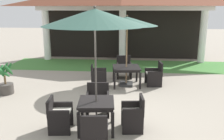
# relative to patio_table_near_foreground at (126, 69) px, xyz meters

# --- Properties ---
(ground_plane) EXTENTS (60.00, 60.00, 0.00)m
(ground_plane) POSITION_rel_patio_table_near_foreground_xyz_m (-0.37, -2.86, -0.65)
(ground_plane) COLOR #9E9384
(background_pavilion) EXTENTS (9.96, 2.64, 4.29)m
(background_pavilion) POSITION_rel_patio_table_near_foreground_xyz_m (-0.37, 4.64, 2.68)
(background_pavilion) COLOR white
(background_pavilion) RESTS_ON ground
(lawn_strip) EXTENTS (11.76, 2.73, 0.01)m
(lawn_strip) POSITION_rel_patio_table_near_foreground_xyz_m (-0.37, 3.33, -0.64)
(lawn_strip) COLOR #47843D
(lawn_strip) RESTS_ON ground
(patio_table_near_foreground) EXTENTS (1.13, 1.13, 0.74)m
(patio_table_near_foreground) POSITION_rel_patio_table_near_foreground_xyz_m (0.00, 0.00, 0.00)
(patio_table_near_foreground) COLOR black
(patio_table_near_foreground) RESTS_ON ground
(patio_umbrella_near_foreground) EXTENTS (2.26, 2.26, 2.68)m
(patio_umbrella_near_foreground) POSITION_rel_patio_table_near_foreground_xyz_m (0.00, -0.00, 1.77)
(patio_umbrella_near_foreground) COLOR #2D2D2D
(patio_umbrella_near_foreground) RESTS_ON ground
(patio_chair_near_foreground_east) EXTENTS (0.65, 0.69, 0.92)m
(patio_chair_near_foreground_east) POSITION_rel_patio_table_near_foreground_xyz_m (1.09, 0.13, -0.24)
(patio_chair_near_foreground_east) COLOR black
(patio_chair_near_foreground_east) RESTS_ON ground
(patio_chair_near_foreground_north) EXTENTS (0.69, 0.64, 0.93)m
(patio_chair_near_foreground_north) POSITION_rel_patio_table_near_foreground_xyz_m (-0.13, 1.09, -0.22)
(patio_chair_near_foreground_north) COLOR black
(patio_chair_near_foreground_north) RESTS_ON ground
(patio_chair_near_foreground_west) EXTENTS (0.65, 0.65, 0.80)m
(patio_chair_near_foreground_west) POSITION_rel_patio_table_near_foreground_xyz_m (-1.08, -0.13, -0.26)
(patio_chair_near_foreground_west) COLOR black
(patio_chair_near_foreground_west) RESTS_ON ground
(patio_table_mid_left) EXTENTS (0.93, 0.93, 0.76)m
(patio_table_mid_left) POSITION_rel_patio_table_near_foreground_xyz_m (-0.61, -3.62, -0.00)
(patio_table_mid_left) COLOR black
(patio_table_mid_left) RESTS_ON ground
(patio_umbrella_mid_left) EXTENTS (2.34, 2.34, 2.97)m
(patio_umbrella_mid_left) POSITION_rel_patio_table_near_foreground_xyz_m (-0.61, -3.62, 2.05)
(patio_umbrella_mid_left) COLOR #2D2D2D
(patio_umbrella_mid_left) RESTS_ON ground
(patio_chair_mid_left_west) EXTENTS (0.59, 0.63, 0.83)m
(patio_chair_mid_left_west) POSITION_rel_patio_table_near_foreground_xyz_m (-1.51, -3.72, -0.25)
(patio_chair_mid_left_west) COLOR black
(patio_chair_mid_left_west) RESTS_ON ground
(patio_chair_mid_left_east) EXTENTS (0.57, 0.60, 0.87)m
(patio_chair_mid_left_east) POSITION_rel_patio_table_near_foreground_xyz_m (0.29, -3.52, -0.25)
(patio_chair_mid_left_east) COLOR black
(patio_chair_mid_left_east) RESTS_ON ground
(patio_chair_mid_left_north) EXTENTS (0.69, 0.60, 0.88)m
(patio_chair_mid_left_north) POSITION_rel_patio_table_near_foreground_xyz_m (-0.71, -2.72, -0.23)
(patio_chair_mid_left_north) COLOR black
(patio_chair_mid_left_north) RESTS_ON ground
(patio_chair_mid_left_south) EXTENTS (0.60, 0.56, 0.88)m
(patio_chair_mid_left_south) POSITION_rel_patio_table_near_foreground_xyz_m (-0.51, -4.53, -0.25)
(patio_chair_mid_left_south) COLOR black
(patio_chair_mid_left_south) RESTS_ON ground
(potted_palm_left_edge) EXTENTS (0.56, 0.61, 1.13)m
(potted_palm_left_edge) POSITION_rel_patio_table_near_foreground_xyz_m (-4.16, -1.33, -0.30)
(potted_palm_left_edge) COLOR #47423D
(potted_palm_left_edge) RESTS_ON ground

